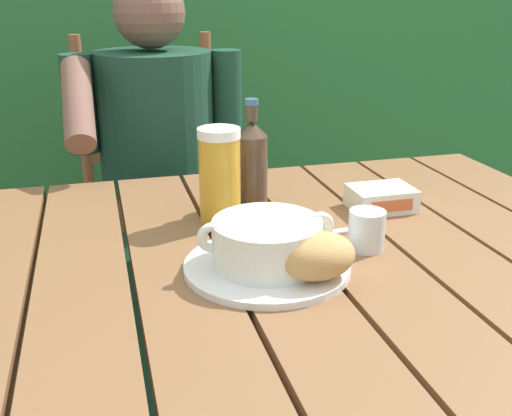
# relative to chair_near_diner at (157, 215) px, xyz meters

# --- Properties ---
(dining_table) EXTENTS (1.39, 0.96, 0.77)m
(dining_table) POSITION_rel_chair_near_diner_xyz_m (0.10, -0.92, 0.18)
(dining_table) COLOR brown
(dining_table) RESTS_ON ground_plane
(chair_near_diner) EXTENTS (0.44, 0.45, 1.06)m
(chair_near_diner) POSITION_rel_chair_near_diner_xyz_m (0.00, 0.00, 0.00)
(chair_near_diner) COLOR brown
(chair_near_diner) RESTS_ON ground_plane
(person_eating) EXTENTS (0.48, 0.47, 1.25)m
(person_eating) POSITION_rel_chair_near_diner_xyz_m (-0.00, -0.20, 0.23)
(person_eating) COLOR #1A3E2D
(person_eating) RESTS_ON ground_plane
(serving_plate) EXTENTS (0.27, 0.27, 0.01)m
(serving_plate) POSITION_rel_chair_near_diner_xyz_m (0.09, -0.99, 0.27)
(serving_plate) COLOR white
(serving_plate) RESTS_ON dining_table
(soup_bowl) EXTENTS (0.23, 0.18, 0.08)m
(soup_bowl) POSITION_rel_chair_near_diner_xyz_m (0.09, -0.99, 0.32)
(soup_bowl) COLOR white
(soup_bowl) RESTS_ON serving_plate
(bread_roll) EXTENTS (0.13, 0.11, 0.07)m
(bread_roll) POSITION_rel_chair_near_diner_xyz_m (0.15, -1.06, 0.31)
(bread_roll) COLOR tan
(bread_roll) RESTS_ON serving_plate
(beer_glass) EXTENTS (0.08, 0.08, 0.18)m
(beer_glass) POSITION_rel_chair_near_diner_xyz_m (0.06, -0.76, 0.36)
(beer_glass) COLOR gold
(beer_glass) RESTS_ON dining_table
(beer_bottle) EXTENTS (0.07, 0.07, 0.22)m
(beer_bottle) POSITION_rel_chair_near_diner_xyz_m (0.14, -0.69, 0.36)
(beer_bottle) COLOR #463426
(beer_bottle) RESTS_ON dining_table
(water_glass_small) EXTENTS (0.06, 0.06, 0.07)m
(water_glass_small) POSITION_rel_chair_near_diner_xyz_m (0.28, -0.95, 0.30)
(water_glass_small) COLOR silver
(water_glass_small) RESTS_ON dining_table
(butter_tub) EXTENTS (0.13, 0.10, 0.05)m
(butter_tub) POSITION_rel_chair_near_diner_xyz_m (0.39, -0.78, 0.29)
(butter_tub) COLOR white
(butter_tub) RESTS_ON dining_table
(table_knife) EXTENTS (0.15, 0.03, 0.01)m
(table_knife) POSITION_rel_chair_near_diner_xyz_m (0.23, -0.88, 0.27)
(table_knife) COLOR silver
(table_knife) RESTS_ON dining_table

